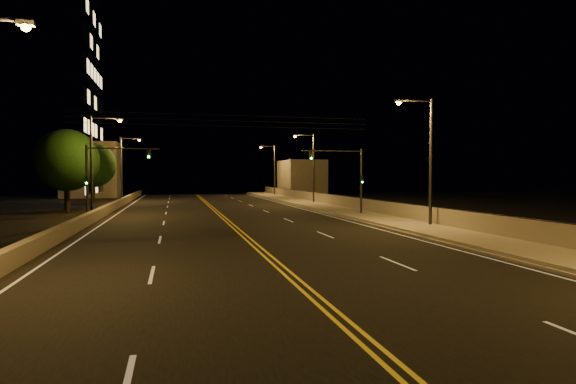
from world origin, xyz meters
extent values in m
cube|color=black|center=(0.00, 20.00, 0.01)|extent=(18.00, 120.00, 0.02)
cube|color=gray|center=(10.80, 20.00, 0.15)|extent=(3.60, 120.00, 0.30)
cube|color=gray|center=(8.93, 20.00, 0.07)|extent=(0.14, 120.00, 0.15)
cube|color=gray|center=(12.45, 20.00, 0.80)|extent=(0.30, 120.00, 1.00)
cube|color=gray|center=(-9.52, 20.00, 0.38)|extent=(0.45, 120.00, 0.76)
cube|color=gray|center=(16.50, 69.95, 2.90)|extent=(6.00, 10.00, 5.80)
cube|color=gray|center=(-16.00, 72.00, 4.17)|extent=(8.00, 8.00, 8.34)
cylinder|color=black|center=(12.45, 20.00, 1.33)|extent=(0.06, 120.00, 0.06)
cube|color=silver|center=(-8.60, 20.00, 0.02)|extent=(0.12, 116.00, 0.00)
cube|color=silver|center=(8.60, 20.00, 0.02)|extent=(0.12, 116.00, 0.00)
cube|color=gold|center=(-0.15, 20.00, 0.02)|extent=(0.12, 116.00, 0.00)
cube|color=gold|center=(0.15, 20.00, 0.02)|extent=(0.12, 116.00, 0.00)
cube|color=silver|center=(-4.50, 10.50, 0.02)|extent=(0.12, 3.00, 0.00)
cube|color=silver|center=(-4.50, 19.50, 0.02)|extent=(0.12, 3.00, 0.00)
cube|color=silver|center=(-4.50, 28.50, 0.02)|extent=(0.12, 3.00, 0.00)
cube|color=silver|center=(-4.50, 37.50, 0.02)|extent=(0.12, 3.00, 0.00)
cube|color=silver|center=(-4.50, 46.50, 0.02)|extent=(0.12, 3.00, 0.00)
cube|color=silver|center=(-4.50, 55.50, 0.02)|extent=(0.12, 3.00, 0.00)
cube|color=silver|center=(-4.50, 64.50, 0.02)|extent=(0.12, 3.00, 0.00)
cube|color=silver|center=(-4.50, 73.50, 0.02)|extent=(0.12, 3.00, 0.00)
cube|color=silver|center=(4.50, 10.50, 0.02)|extent=(0.12, 3.00, 0.00)
cube|color=silver|center=(4.50, 19.50, 0.02)|extent=(0.12, 3.00, 0.00)
cube|color=silver|center=(4.50, 28.50, 0.02)|extent=(0.12, 3.00, 0.00)
cube|color=silver|center=(4.50, 37.50, 0.02)|extent=(0.12, 3.00, 0.00)
cube|color=silver|center=(4.50, 46.50, 0.02)|extent=(0.12, 3.00, 0.00)
cube|color=silver|center=(4.50, 55.50, 0.02)|extent=(0.12, 3.00, 0.00)
cube|color=silver|center=(4.50, 64.50, 0.02)|extent=(0.12, 3.00, 0.00)
cube|color=silver|center=(4.50, 73.50, 0.02)|extent=(0.12, 3.00, 0.00)
cylinder|color=#2D2D33|center=(11.80, 20.83, 4.05)|extent=(0.20, 0.20, 8.11)
cylinder|color=#2D2D33|center=(10.70, 20.83, 7.96)|extent=(2.20, 0.12, 0.12)
cube|color=#2D2D33|center=(9.60, 20.83, 7.89)|extent=(0.50, 0.25, 0.14)
sphere|color=#FF9E2D|center=(9.60, 20.83, 7.79)|extent=(0.28, 0.28, 0.28)
cylinder|color=#2D2D33|center=(11.80, 46.74, 4.05)|extent=(0.20, 0.20, 8.11)
cylinder|color=#2D2D33|center=(10.70, 46.74, 7.96)|extent=(2.20, 0.12, 0.12)
cube|color=#2D2D33|center=(9.60, 46.74, 7.89)|extent=(0.50, 0.25, 0.14)
sphere|color=#FF9E2D|center=(9.60, 46.74, 7.79)|extent=(0.28, 0.28, 0.28)
cylinder|color=#2D2D33|center=(11.80, 68.82, 4.05)|extent=(0.20, 0.20, 8.11)
cylinder|color=#2D2D33|center=(10.70, 68.82, 7.96)|extent=(2.20, 0.12, 0.12)
cube|color=#2D2D33|center=(9.60, 68.82, 7.89)|extent=(0.50, 0.25, 0.14)
sphere|color=#FF9E2D|center=(9.60, 68.82, 7.79)|extent=(0.28, 0.28, 0.28)
cube|color=#2D2D33|center=(-8.00, 9.60, 7.89)|extent=(0.50, 0.25, 0.14)
sphere|color=#FF9E2D|center=(-8.00, 9.60, 7.79)|extent=(0.28, 0.28, 0.28)
cylinder|color=#2D2D33|center=(-10.20, 34.82, 4.05)|extent=(0.20, 0.20, 8.11)
cylinder|color=#2D2D33|center=(-9.10, 34.82, 7.96)|extent=(2.20, 0.12, 0.12)
cube|color=#2D2D33|center=(-8.00, 34.82, 7.89)|extent=(0.50, 0.25, 0.14)
sphere|color=#FF9E2D|center=(-8.00, 34.82, 7.79)|extent=(0.28, 0.28, 0.28)
cylinder|color=#2D2D33|center=(-10.20, 56.74, 4.05)|extent=(0.20, 0.20, 8.11)
cylinder|color=#2D2D33|center=(-9.10, 56.74, 7.96)|extent=(2.20, 0.12, 0.12)
cube|color=#2D2D33|center=(-8.00, 56.74, 7.89)|extent=(0.50, 0.25, 0.14)
sphere|color=#FF9E2D|center=(-8.00, 56.74, 7.79)|extent=(0.28, 0.28, 0.28)
cylinder|color=#2D2D33|center=(11.00, 30.28, 2.75)|extent=(0.18, 0.18, 5.51)
cylinder|color=#2D2D33|center=(8.50, 30.28, 5.31)|extent=(5.00, 0.10, 0.10)
cube|color=black|center=(6.75, 30.28, 4.96)|extent=(0.28, 0.18, 0.80)
sphere|color=#19FF4C|center=(6.75, 30.17, 4.71)|extent=(0.14, 0.14, 0.14)
cube|color=black|center=(11.00, 30.13, 3.00)|extent=(0.22, 0.14, 0.55)
cylinder|color=#2D2D33|center=(-9.80, 30.28, 2.75)|extent=(0.18, 0.18, 5.51)
cylinder|color=#2D2D33|center=(-7.30, 30.28, 5.31)|extent=(5.00, 0.10, 0.10)
cube|color=black|center=(-5.55, 30.28, 4.96)|extent=(0.28, 0.18, 0.80)
sphere|color=#19FF4C|center=(-5.55, 30.17, 4.71)|extent=(0.14, 0.14, 0.14)
cube|color=black|center=(-9.80, 30.13, 3.00)|extent=(0.22, 0.14, 0.55)
cylinder|color=black|center=(0.00, 29.50, 7.00)|extent=(22.00, 0.03, 0.03)
cylinder|color=black|center=(0.00, 29.50, 7.40)|extent=(22.00, 0.03, 0.03)
cylinder|color=black|center=(0.00, 29.50, 7.80)|extent=(22.00, 0.03, 0.03)
cylinder|color=black|center=(-13.01, 39.84, 1.31)|extent=(0.36, 0.36, 2.61)
sphere|color=black|center=(-13.01, 39.84, 4.71)|extent=(5.51, 5.51, 5.51)
cylinder|color=black|center=(-14.18, 44.88, 1.30)|extent=(0.36, 0.36, 2.60)
sphere|color=black|center=(-14.18, 44.88, 4.70)|extent=(5.50, 5.50, 5.50)
cylinder|color=black|center=(-13.19, 54.66, 1.27)|extent=(0.36, 0.36, 2.54)
sphere|color=black|center=(-13.19, 54.66, 4.58)|extent=(5.36, 5.36, 5.36)
camera|label=1|loc=(-3.72, -6.25, 3.37)|focal=30.00mm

